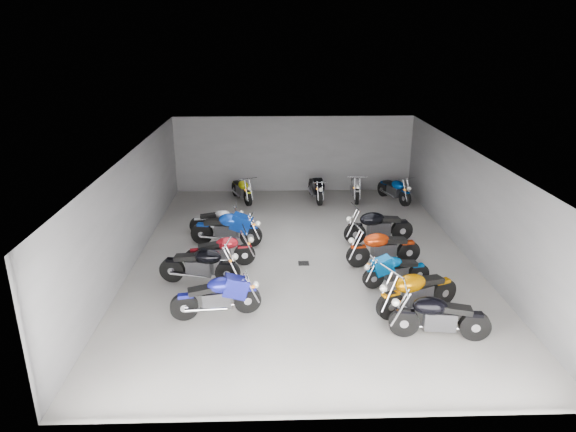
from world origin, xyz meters
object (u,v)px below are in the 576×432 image
Objects in this scene: motorcycle_right_d at (383,248)px; motorcycle_back_f at (395,189)px; motorcycle_back_d at (316,188)px; motorcycle_left_f at (218,220)px; motorcycle_back_e at (356,187)px; motorcycle_left_e at (227,229)px; motorcycle_left_d at (221,251)px; motorcycle_back_b at (242,189)px; drain_grate at (304,263)px; motorcycle_right_c at (396,270)px; motorcycle_right_a at (439,317)px; motorcycle_left_b at (217,296)px; motorcycle_left_c at (200,265)px; motorcycle_right_b at (417,291)px; motorcycle_right_e at (378,226)px.

motorcycle_back_f is (1.72, 6.02, -0.04)m from motorcycle_right_d.
motorcycle_back_d is at bearing 3.65° from motorcycle_right_d.
motorcycle_back_e is at bearing 119.81° from motorcycle_left_f.
motorcycle_left_e is at bearing 10.83° from motorcycle_back_f.
motorcycle_right_d reaches higher than motorcycle_left_d.
motorcycle_back_d reaches higher than motorcycle_back_b.
motorcycle_right_d is 6.26m from motorcycle_back_f.
motorcycle_left_f is 0.90× the size of motorcycle_back_e.
drain_grate is at bearing 31.90° from motorcycle_back_f.
motorcycle_right_c is at bearing 63.23° from motorcycle_left_d.
motorcycle_right_a is 1.16× the size of motorcycle_back_b.
motorcycle_left_b is at bearing 112.00° from motorcycle_right_d.
motorcycle_right_a is (5.60, -2.84, -0.00)m from motorcycle_left_c.
motorcycle_left_d is (0.45, 1.01, -0.04)m from motorcycle_left_c.
motorcycle_right_a is at bearing 165.70° from motorcycle_right_b.
motorcycle_back_f is (3.16, -0.26, -0.01)m from motorcycle_back_d.
motorcycle_left_b reaches higher than motorcycle_right_c.
motorcycle_left_d is at bearing 2.77° from motorcycle_left_f.
motorcycle_left_e is 1.11× the size of motorcycle_back_e.
motorcycle_right_b reaches higher than motorcycle_left_b.
motorcycle_right_d is (-0.07, 1.34, 0.09)m from motorcycle_right_c.
motorcycle_left_e is (0.05, 1.64, 0.06)m from motorcycle_left_d.
motorcycle_left_c is 5.25m from motorcycle_right_d.
motorcycle_back_f reaches higher than motorcycle_left_f.
motorcycle_right_c is at bearing 53.62° from motorcycle_back_f.
motorcycle_left_b is at bearing 66.75° from motorcycle_back_e.
drain_grate is at bearing 42.12° from motorcycle_left_f.
motorcycle_right_e reaches higher than motorcycle_right_a.
motorcycle_back_d is (0.85, 6.14, 0.50)m from drain_grate.
motorcycle_right_d is at bearing 56.84° from motorcycle_left_f.
motorcycle_right_e is 1.11× the size of motorcycle_back_e.
motorcycle_back_d is at bearing 150.02° from motorcycle_left_b.
motorcycle_left_e is 1.20m from motorcycle_left_f.
motorcycle_right_e is (-0.25, 5.58, 0.02)m from motorcycle_right_a.
motorcycle_back_e is (5.26, 3.61, 0.05)m from motorcycle_left_f.
motorcycle_right_d is at bearing 79.54° from motorcycle_left_e.
motorcycle_right_c is (4.78, -1.33, -0.04)m from motorcycle_left_d.
motorcycle_back_e is 1.07× the size of motorcycle_back_f.
motorcycle_right_e is (4.73, 4.48, 0.03)m from motorcycle_left_b.
motorcycle_back_e is (4.63, 0.12, 0.01)m from motorcycle_back_b.
motorcycle_back_f is at bearing -23.35° from motorcycle_right_c.
motorcycle_back_e reaches higher than motorcycle_back_b.
motorcycle_left_b is 5.10m from motorcycle_right_a.
motorcycle_right_b reaches higher than motorcycle_right_a.
motorcycle_right_d is 1.15× the size of motorcycle_back_f.
motorcycle_left_c reaches higher than motorcycle_back_f.
motorcycle_left_f is 8.60m from motorcycle_right_a.
motorcycle_right_e reaches higher than motorcycle_back_d.
motorcycle_back_b is at bearing 26.11° from motorcycle_right_d.
motorcycle_right_d reaches higher than motorcycle_left_b.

